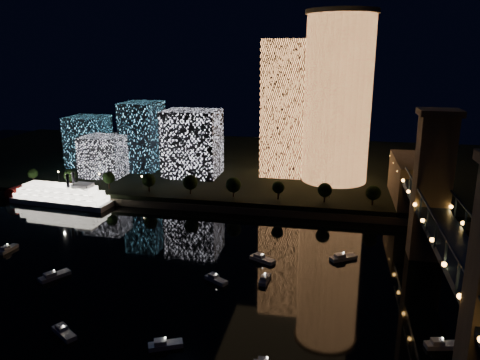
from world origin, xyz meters
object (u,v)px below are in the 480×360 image
object	(u,v)px
tower_rectangular	(284,109)
truss_bridge	(464,273)
riverboat	(57,195)
tower_cylindrical	(338,98)

from	to	relation	value
tower_rectangular	truss_bridge	size ratio (longest dim) A/B	0.26
riverboat	truss_bridge	bearing A→B (deg)	-25.06
tower_cylindrical	tower_rectangular	world-z (taller)	tower_cylindrical
tower_rectangular	truss_bridge	distance (m)	144.43
tower_cylindrical	truss_bridge	bearing A→B (deg)	-75.45
truss_bridge	riverboat	world-z (taller)	truss_bridge
tower_cylindrical	riverboat	world-z (taller)	tower_cylindrical
tower_cylindrical	riverboat	bearing A→B (deg)	-158.24
tower_cylindrical	riverboat	distance (m)	139.53
tower_rectangular	truss_bridge	bearing A→B (deg)	-65.77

